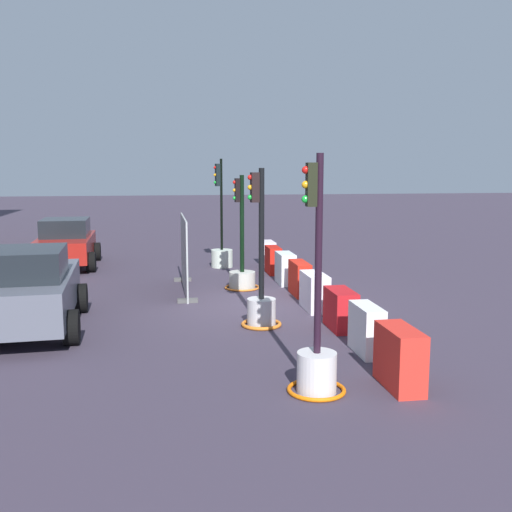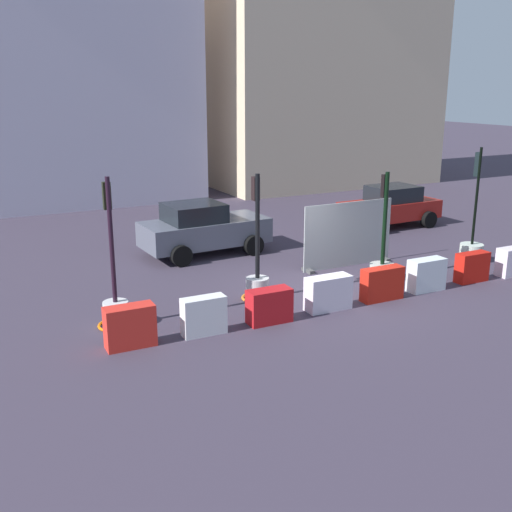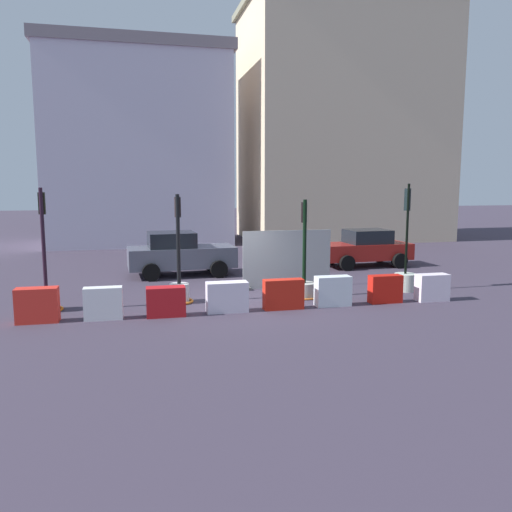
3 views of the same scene
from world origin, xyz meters
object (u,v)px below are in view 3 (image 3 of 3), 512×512
Objects in this scene: traffic_light_1 at (179,283)px; car_red_compact at (365,248)px; construction_barrier_5 at (333,291)px; car_grey_saloon at (180,254)px; traffic_light_0 at (46,290)px; construction_barrier_7 at (432,287)px; construction_barrier_3 at (227,297)px; traffic_light_2 at (304,283)px; construction_barrier_1 at (103,303)px; traffic_light_3 at (405,274)px; construction_barrier_0 at (37,305)px; construction_barrier_2 at (166,302)px; construction_barrier_4 at (283,294)px; construction_barrier_6 at (385,289)px.

traffic_light_1 is 9.86m from car_red_compact.
construction_barrier_5 is at bearing -18.71° from traffic_light_1.
car_grey_saloon reaches higher than construction_barrier_5.
traffic_light_1 is (3.72, 0.16, -0.01)m from traffic_light_0.
construction_barrier_3 is at bearing 179.27° from construction_barrier_7.
traffic_light_2 is 2.95× the size of construction_barrier_5.
construction_barrier_1 reaches higher than construction_barrier_7.
traffic_light_3 is at bearing 0.80° from traffic_light_0.
car_grey_saloon reaches higher than construction_barrier_0.
construction_barrier_2 is at bearing -179.95° from construction_barrier_7.
construction_barrier_2 is 1.00× the size of construction_barrier_5.
construction_barrier_5 is 0.25× the size of car_grey_saloon.
traffic_light_1 is 0.78× the size of car_grey_saloon.
construction_barrier_1 is at bearing -144.35° from traffic_light_1.
construction_barrier_2 is 11.15m from car_red_compact.
construction_barrier_0 is 1.64m from construction_barrier_1.
car_red_compact is at bearing 36.70° from construction_barrier_2.
construction_barrier_7 is (6.34, -0.08, -0.01)m from construction_barrier_3.
construction_barrier_5 reaches higher than construction_barrier_3.
construction_barrier_7 is 0.25× the size of car_red_compact.
construction_barrier_6 is (3.21, 0.06, -0.01)m from construction_barrier_4.
construction_barrier_3 is at bearing -0.47° from construction_barrier_0.
traffic_light_2 reaches higher than construction_barrier_6.
car_red_compact is 8.02m from car_grey_saloon.
traffic_light_1 is 3.31× the size of construction_barrier_7.
construction_barrier_5 is at bearing -0.28° from construction_barrier_0.
construction_barrier_3 is at bearing 0.78° from construction_barrier_1.
traffic_light_2 is 3.90m from construction_barrier_7.
car_grey_saloon is (4.18, 6.13, 0.39)m from construction_barrier_0.
traffic_light_2 is 3.00m from construction_barrier_3.
construction_barrier_0 is 1.07× the size of construction_barrier_6.
traffic_light_2 reaches higher than construction_barrier_2.
construction_barrier_0 is at bearing -159.12° from traffic_light_1.
traffic_light_0 reaches higher than car_red_compact.
construction_barrier_5 reaches higher than construction_barrier_6.
construction_barrier_6 reaches higher than construction_barrier_2.
construction_barrier_6 is at bearing 0.58° from construction_barrier_5.
construction_barrier_6 is 1.52m from construction_barrier_7.
traffic_light_1 reaches higher than construction_barrier_7.
construction_barrier_5 is at bearing -121.96° from car_red_compact.
traffic_light_3 is 6.48m from construction_barrier_3.
construction_barrier_2 is 0.25× the size of car_grey_saloon.
traffic_light_0 is 2.98× the size of construction_barrier_3.
car_grey_saloon is at bearing -177.15° from car_red_compact.
construction_barrier_4 is (6.54, -1.36, -0.17)m from traffic_light_0.
construction_barrier_7 is at bearing -11.63° from traffic_light_1.
traffic_light_0 is 1.28m from construction_barrier_0.
construction_barrier_0 reaches higher than construction_barrier_1.
traffic_light_3 is 3.42× the size of construction_barrier_2.
construction_barrier_1 is at bearing 179.99° from construction_barrier_4.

